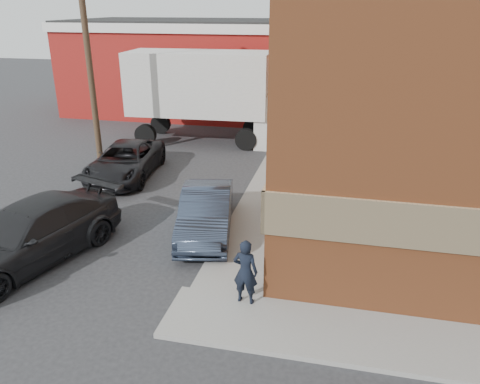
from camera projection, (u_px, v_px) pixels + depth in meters
The scene contains 9 objects.
ground at pixel (202, 293), 11.29m from camera, with size 90.00×90.00×0.00m, color #28282B.
sidewalk_west at pixel (280, 172), 19.28m from camera, with size 1.80×18.00×0.12m, color gray.
warehouse at pixel (202, 66), 29.55m from camera, with size 16.30×8.30×5.60m.
utility_pole at pixel (88, 49), 19.18m from camera, with size 2.00×0.26×9.00m.
man at pixel (245, 272), 10.49m from camera, with size 0.57×0.38×1.57m, color black.
sedan at pixel (206, 212), 14.00m from camera, with size 1.46×4.20×1.38m, color #2A3446.
suv_a at pixel (125, 161), 18.65m from camera, with size 2.22×4.81×1.34m, color black.
suv_b at pixel (29, 234), 12.45m from camera, with size 2.21×5.43×1.57m, color black.
box_truck at pixel (217, 91), 22.71m from camera, with size 9.00×3.11×4.39m.
Camera 1 is at (3.00, -9.11, 6.49)m, focal length 35.00 mm.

